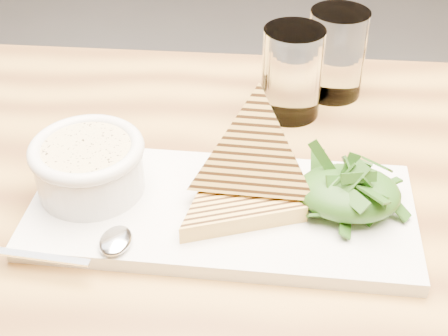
# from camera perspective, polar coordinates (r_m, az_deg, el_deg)

# --- Properties ---
(table_top) EXTENTS (1.19, 0.81, 0.04)m
(table_top) POSITION_cam_1_polar(r_m,az_deg,el_deg) (0.66, 1.50, -6.81)
(table_top) COLOR #B4843A
(table_top) RESTS_ON ground
(platter) EXTENTS (0.40, 0.18, 0.02)m
(platter) POSITION_cam_1_polar(r_m,az_deg,el_deg) (0.66, -0.19, -3.93)
(platter) COLOR white
(platter) RESTS_ON table_top
(soup_bowl) EXTENTS (0.11, 0.11, 0.04)m
(soup_bowl) POSITION_cam_1_polar(r_m,az_deg,el_deg) (0.68, -12.15, -0.31)
(soup_bowl) COLOR white
(soup_bowl) RESTS_ON platter
(soup) EXTENTS (0.10, 0.10, 0.01)m
(soup) POSITION_cam_1_polar(r_m,az_deg,el_deg) (0.66, -12.46, 1.58)
(soup) COLOR #E0C888
(soup) RESTS_ON soup_bowl
(bowl_rim) EXTENTS (0.12, 0.12, 0.01)m
(bowl_rim) POSITION_cam_1_polar(r_m,az_deg,el_deg) (0.66, -12.48, 1.72)
(bowl_rim) COLOR white
(bowl_rim) RESTS_ON soup_bowl
(sandwich_flat) EXTENTS (0.20, 0.20, 0.02)m
(sandwich_flat) POSITION_cam_1_polar(r_m,az_deg,el_deg) (0.64, 0.99, -3.07)
(sandwich_flat) COLOR gold
(sandwich_flat) RESTS_ON platter
(sandwich_lean) EXTENTS (0.16, 0.16, 0.17)m
(sandwich_lean) POSITION_cam_1_polar(r_m,az_deg,el_deg) (0.63, 2.74, 0.93)
(sandwich_lean) COLOR gold
(sandwich_lean) RESTS_ON sandwich_flat
(salad_base) EXTENTS (0.11, 0.08, 0.04)m
(salad_base) POSITION_cam_1_polar(r_m,az_deg,el_deg) (0.65, 11.32, -2.23)
(salad_base) COLOR #183F0C
(salad_base) RESTS_ON platter
(arugula_pile) EXTENTS (0.11, 0.10, 0.05)m
(arugula_pile) POSITION_cam_1_polar(r_m,az_deg,el_deg) (0.65, 11.39, -1.78)
(arugula_pile) COLOR #2F591D
(arugula_pile) RESTS_ON platter
(spoon_bowl) EXTENTS (0.03, 0.04, 0.01)m
(spoon_bowl) POSITION_cam_1_polar(r_m,az_deg,el_deg) (0.61, -9.87, -6.55)
(spoon_bowl) COLOR silver
(spoon_bowl) RESTS_ON platter
(spoon_handle) EXTENTS (0.11, 0.02, 0.00)m
(spoon_handle) POSITION_cam_1_polar(r_m,az_deg,el_deg) (0.62, -16.80, -7.72)
(spoon_handle) COLOR silver
(spoon_handle) RESTS_ON platter
(glass_near) EXTENTS (0.08, 0.08, 0.12)m
(glass_near) POSITION_cam_1_polar(r_m,az_deg,el_deg) (0.81, 6.23, 8.67)
(glass_near) COLOR white
(glass_near) RESTS_ON table_top
(glass_far) EXTENTS (0.08, 0.08, 0.12)m
(glass_far) POSITION_cam_1_polar(r_m,az_deg,el_deg) (0.86, 10.20, 10.27)
(glass_far) COLOR white
(glass_far) RESTS_ON table_top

